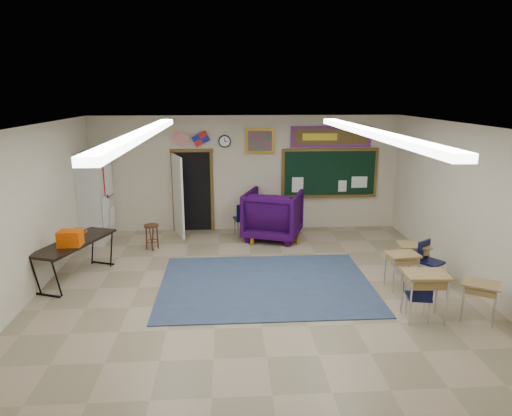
{
  "coord_description": "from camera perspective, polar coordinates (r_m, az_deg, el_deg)",
  "views": [
    {
      "loc": [
        -0.51,
        -7.25,
        3.57
      ],
      "look_at": [
        0.06,
        1.5,
        1.34
      ],
      "focal_mm": 32.0,
      "sensor_mm": 36.0,
      "label": 1
    }
  ],
  "objects": [
    {
      "name": "floor",
      "position": [
        8.09,
        0.28,
        -11.87
      ],
      "size": [
        9.0,
        9.0,
        0.0
      ],
      "primitive_type": "plane",
      "color": "gray",
      "rests_on": "ground"
    },
    {
      "name": "back_wall",
      "position": [
        11.94,
        -1.22,
        4.31
      ],
      "size": [
        8.0,
        0.04,
        3.0
      ],
      "primitive_type": "cube",
      "color": "beige",
      "rests_on": "floor"
    },
    {
      "name": "front_wall",
      "position": [
        3.47,
        5.91,
        -22.3
      ],
      "size": [
        8.0,
        0.04,
        3.0
      ],
      "primitive_type": "cube",
      "color": "beige",
      "rests_on": "floor"
    },
    {
      "name": "left_wall",
      "position": [
        8.3,
        -28.44,
        -1.9
      ],
      "size": [
        0.04,
        9.0,
        3.0
      ],
      "primitive_type": "cube",
      "color": "beige",
      "rests_on": "floor"
    },
    {
      "name": "right_wall",
      "position": [
        8.78,
        27.32,
        -0.96
      ],
      "size": [
        0.04,
        9.0,
        3.0
      ],
      "primitive_type": "cube",
      "color": "beige",
      "rests_on": "floor"
    },
    {
      "name": "ceiling",
      "position": [
        7.29,
        0.31,
        9.82
      ],
      "size": [
        8.0,
        9.0,
        0.04
      ],
      "primitive_type": "cube",
      "color": "beige",
      "rests_on": "back_wall"
    },
    {
      "name": "area_rug",
      "position": [
        8.83,
        1.23,
        -9.49
      ],
      "size": [
        4.0,
        3.0,
        0.02
      ],
      "primitive_type": "cube",
      "color": "#32485F",
      "rests_on": "floor"
    },
    {
      "name": "fluorescent_strips",
      "position": [
        7.29,
        0.31,
        9.35
      ],
      "size": [
        3.86,
        6.0,
        0.1
      ],
      "primitive_type": null,
      "color": "white",
      "rests_on": "ceiling"
    },
    {
      "name": "doorway",
      "position": [
        11.91,
        -8.42,
        1.96
      ],
      "size": [
        1.1,
        0.89,
        2.16
      ],
      "color": "black",
      "rests_on": "back_wall"
    },
    {
      "name": "chalkboard",
      "position": [
        12.2,
        9.2,
        4.17
      ],
      "size": [
        2.55,
        0.14,
        1.3
      ],
      "color": "brown",
      "rests_on": "back_wall"
    },
    {
      "name": "bulletin_board",
      "position": [
        12.07,
        9.38,
        8.79
      ],
      "size": [
        2.1,
        0.05,
        0.55
      ],
      "color": "#B40F19",
      "rests_on": "back_wall"
    },
    {
      "name": "framed_art_print",
      "position": [
        11.81,
        0.48,
        8.37
      ],
      "size": [
        0.75,
        0.05,
        0.65
      ],
      "color": "#A67820",
      "rests_on": "back_wall"
    },
    {
      "name": "wall_clock",
      "position": [
        11.78,
        -3.94,
        8.32
      ],
      "size": [
        0.32,
        0.05,
        0.32
      ],
      "color": "black",
      "rests_on": "back_wall"
    },
    {
      "name": "wall_flags",
      "position": [
        11.77,
        -8.14,
        8.84
      ],
      "size": [
        1.16,
        0.06,
        0.7
      ],
      "primitive_type": null,
      "color": "red",
      "rests_on": "back_wall"
    },
    {
      "name": "storage_cabinet",
      "position": [
        11.81,
        -19.37,
        1.4
      ],
      "size": [
        0.59,
        1.25,
        2.2
      ],
      "color": "#BABBB6",
      "rests_on": "floor"
    },
    {
      "name": "wingback_armchair",
      "position": [
        11.35,
        2.15,
        -0.83
      ],
      "size": [
        1.68,
        1.7,
        1.22
      ],
      "primitive_type": "imported",
      "rotation": [
        0.0,
        0.0,
        2.8
      ],
      "color": "#220533",
      "rests_on": "floor"
    },
    {
      "name": "student_chair_reading",
      "position": [
        11.54,
        -1.69,
        -1.46
      ],
      "size": [
        0.52,
        0.52,
        0.87
      ],
      "primitive_type": null,
      "rotation": [
        0.0,
        0.0,
        3.36
      ],
      "color": "black",
      "rests_on": "floor"
    },
    {
      "name": "student_chair_desk_a",
      "position": [
        7.87,
        19.63,
        -10.51
      ],
      "size": [
        0.44,
        0.44,
        0.75
      ],
      "primitive_type": null,
      "rotation": [
        0.0,
        0.0,
        2.97
      ],
      "color": "black",
      "rests_on": "floor"
    },
    {
      "name": "student_chair_desk_b",
      "position": [
        9.35,
        21.03,
        -6.46
      ],
      "size": [
        0.57,
        0.57,
        0.82
      ],
      "primitive_type": null,
      "rotation": [
        0.0,
        0.0,
        0.61
      ],
      "color": "black",
      "rests_on": "floor"
    },
    {
      "name": "student_desk_front_left",
      "position": [
        8.96,
        17.74,
        -7.26
      ],
      "size": [
        0.62,
        0.49,
        0.68
      ],
      "rotation": [
        0.0,
        0.0,
        0.12
      ],
      "color": "#A1854B",
      "rests_on": "floor"
    },
    {
      "name": "student_desk_front_right",
      "position": [
        9.52,
        19.0,
        -6.04
      ],
      "size": [
        0.61,
        0.47,
        0.7
      ],
      "rotation": [
        0.0,
        0.0,
        -0.07
      ],
      "color": "#A1854B",
      "rests_on": "floor"
    },
    {
      "name": "student_desk_back_left",
      "position": [
        7.86,
        20.3,
        -10.03
      ],
      "size": [
        0.7,
        0.54,
        0.8
      ],
      "rotation": [
        0.0,
        0.0,
        -0.06
      ],
      "color": "#A1854B",
      "rests_on": "floor"
    },
    {
      "name": "student_desk_back_right",
      "position": [
        8.2,
        26.12,
        -10.24
      ],
      "size": [
        0.68,
        0.63,
        0.65
      ],
      "rotation": [
        0.0,
        0.0,
        -0.55
      ],
      "color": "#A1854B",
      "rests_on": "floor"
    },
    {
      "name": "folding_table",
      "position": [
        9.58,
        -21.57,
        -5.91
      ],
      "size": [
        1.23,
        1.97,
        1.07
      ],
      "rotation": [
        0.0,
        0.0,
        -0.35
      ],
      "color": "black",
      "rests_on": "floor"
    },
    {
      "name": "wooden_stool",
      "position": [
        10.9,
        -12.88,
        -3.5
      ],
      "size": [
        0.33,
        0.33,
        0.59
      ],
      "color": "#432314",
      "rests_on": "floor"
    }
  ]
}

